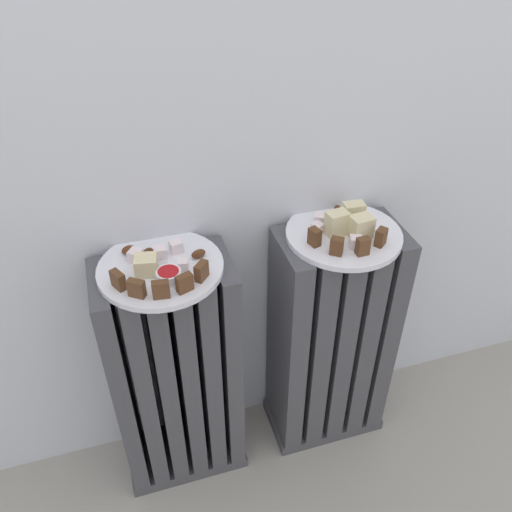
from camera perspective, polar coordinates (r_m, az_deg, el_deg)
radiator_left at (r=1.25m, az=-8.59°, el=-12.75°), size 0.29×0.16×0.61m
radiator_right at (r=1.32m, az=8.01°, el=-9.05°), size 0.29×0.16×0.61m
plate_left at (r=1.03m, az=-10.20°, el=-1.26°), size 0.24×0.24×0.01m
plate_right at (r=1.11m, az=9.39°, el=2.31°), size 0.24×0.24×0.01m
dark_cake_slice_left_0 at (r=0.98m, az=-14.59°, el=-2.52°), size 0.03×0.03×0.03m
dark_cake_slice_left_1 at (r=0.95m, az=-12.71°, el=-3.41°), size 0.03×0.03×0.03m
dark_cake_slice_left_2 at (r=0.94m, az=-10.18°, el=-3.56°), size 0.03×0.02×0.03m
dark_cake_slice_left_3 at (r=0.95m, az=-7.67°, el=-2.90°), size 0.03×0.02×0.03m
dark_cake_slice_left_4 at (r=0.97m, az=-5.88°, el=-1.62°), size 0.03×0.03×0.03m
marble_cake_slice_left_0 at (r=1.00m, az=-11.71°, el=-0.98°), size 0.05×0.04×0.04m
turkish_delight_left_0 at (r=1.00m, az=-7.87°, el=-0.95°), size 0.02×0.02×0.02m
turkish_delight_left_1 at (r=1.04m, az=-10.23°, el=0.38°), size 0.02×0.02×0.02m
turkish_delight_left_2 at (r=1.05m, az=-8.57°, el=1.02°), size 0.03×0.03×0.02m
turkish_delight_left_3 at (r=1.04m, az=-12.78°, el=0.02°), size 0.03×0.03×0.02m
medjool_date_left_0 at (r=1.03m, az=-6.20°, el=0.24°), size 0.03×0.02×0.02m
medjool_date_left_1 at (r=1.06m, az=-13.53°, el=0.65°), size 0.03×0.02×0.02m
medjool_date_left_2 at (r=1.05m, az=-11.53°, el=0.41°), size 0.03×0.03×0.01m
jam_bowl_left at (r=0.98m, az=-9.36°, el=-2.01°), size 0.05×0.05×0.02m
dark_cake_slice_right_0 at (r=1.06m, az=6.30°, el=2.04°), size 0.02×0.03×0.04m
dark_cake_slice_right_1 at (r=1.04m, az=8.66°, el=1.05°), size 0.03×0.03×0.04m
dark_cake_slice_right_2 at (r=1.05m, az=11.40°, el=1.03°), size 0.02×0.02×0.04m
dark_cake_slice_right_3 at (r=1.08m, az=13.26°, el=1.98°), size 0.03×0.03×0.04m
marble_cake_slice_right_0 at (r=1.09m, az=11.23°, el=3.07°), size 0.05×0.04×0.05m
marble_cake_slice_right_1 at (r=1.14m, az=10.41°, el=4.60°), size 0.05×0.03×0.04m
marble_cake_slice_right_2 at (r=1.09m, az=8.67°, el=3.50°), size 0.05×0.04×0.05m
turkish_delight_right_0 at (r=1.12m, az=6.97°, el=3.91°), size 0.03×0.03×0.02m
turkish_delight_right_1 at (r=1.13m, az=7.99°, el=4.09°), size 0.03×0.03×0.02m
turkish_delight_right_2 at (r=1.10m, az=6.63°, el=2.99°), size 0.03×0.03×0.02m
turkish_delight_right_3 at (r=1.07m, az=10.66°, el=1.48°), size 0.03×0.03×0.02m
medjool_date_right_0 at (r=1.13m, az=11.99°, el=3.33°), size 0.03×0.03×0.02m
medjool_date_right_1 at (r=1.06m, az=8.64°, el=1.46°), size 0.03×0.03×0.02m
medjool_date_right_2 at (r=1.17m, az=8.76°, el=4.96°), size 0.02×0.03×0.02m
fork at (r=1.00m, az=-9.45°, el=-1.76°), size 0.03×0.10×0.00m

